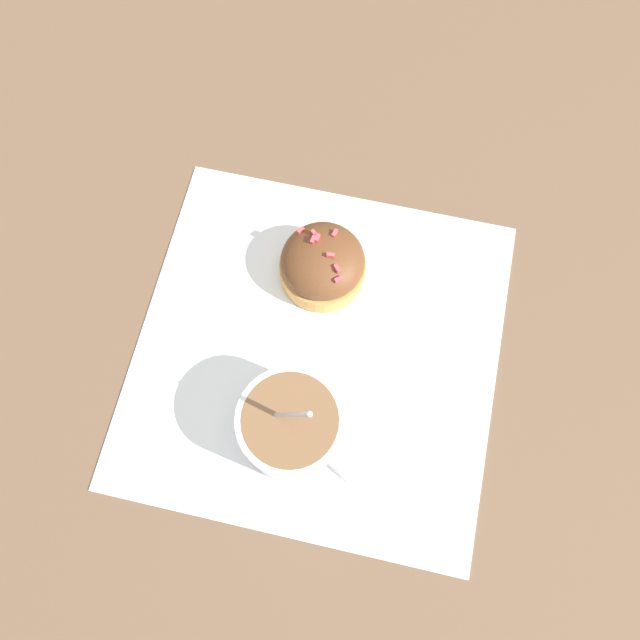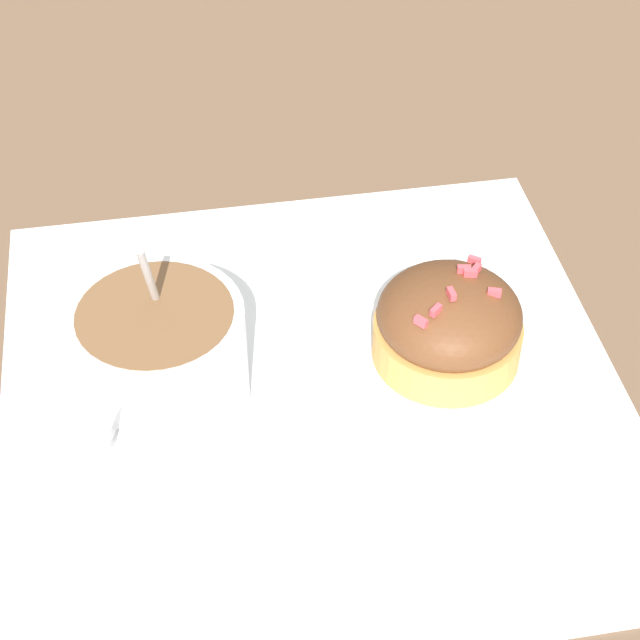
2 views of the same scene
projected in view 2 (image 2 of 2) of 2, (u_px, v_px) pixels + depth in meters
The scene contains 4 objects.
ground_plane at pixel (313, 390), 0.57m from camera, with size 3.00×3.00×0.00m, color brown.
paper_napkin at pixel (313, 388), 0.57m from camera, with size 0.34×0.34×0.00m.
coffee_cup at pixel (159, 355), 0.54m from camera, with size 0.09×0.10×0.12m.
frosted_pastry at pixel (449, 324), 0.57m from camera, with size 0.08×0.08×0.05m.
Camera 2 is at (-0.08, -0.38, 0.42)m, focal length 60.00 mm.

